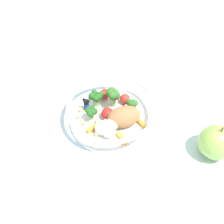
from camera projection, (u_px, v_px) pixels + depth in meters
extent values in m
plane|color=silver|center=(105.00, 124.00, 0.70)|extent=(2.40, 2.40, 0.00)
cylinder|color=white|center=(112.00, 119.00, 0.71)|extent=(0.20, 0.20, 0.01)
torus|color=white|center=(112.00, 106.00, 0.67)|extent=(0.21, 0.21, 0.01)
ellipsoid|color=#9E663D|center=(124.00, 117.00, 0.67)|extent=(0.08, 0.06, 0.05)
cylinder|color=#8EB766|center=(91.00, 116.00, 0.69)|extent=(0.01, 0.01, 0.02)
sphere|color=#23561E|center=(88.00, 111.00, 0.67)|extent=(0.01, 0.01, 0.01)
sphere|color=#23561E|center=(89.00, 111.00, 0.67)|extent=(0.01, 0.01, 0.01)
sphere|color=#23561E|center=(91.00, 113.00, 0.67)|extent=(0.02, 0.02, 0.02)
sphere|color=#23561E|center=(93.00, 112.00, 0.67)|extent=(0.01, 0.01, 0.01)
sphere|color=#23561E|center=(94.00, 111.00, 0.68)|extent=(0.02, 0.02, 0.02)
sphere|color=#23561E|center=(92.00, 108.00, 0.68)|extent=(0.01, 0.01, 0.01)
sphere|color=#23561E|center=(90.00, 109.00, 0.68)|extent=(0.01, 0.01, 0.01)
sphere|color=#23561E|center=(88.00, 110.00, 0.68)|extent=(0.01, 0.01, 0.01)
cylinder|color=#7FAD5B|center=(113.00, 101.00, 0.72)|extent=(0.01, 0.01, 0.03)
sphere|color=#2D6023|center=(110.00, 93.00, 0.69)|extent=(0.02, 0.02, 0.02)
sphere|color=#2D6023|center=(112.00, 96.00, 0.69)|extent=(0.02, 0.02, 0.02)
sphere|color=#2D6023|center=(115.00, 95.00, 0.70)|extent=(0.02, 0.02, 0.02)
sphere|color=#2D6023|center=(115.00, 92.00, 0.70)|extent=(0.02, 0.02, 0.02)
sphere|color=#2D6023|center=(112.00, 91.00, 0.70)|extent=(0.02, 0.02, 0.02)
cylinder|color=#7FAD5B|center=(132.00, 109.00, 0.71)|extent=(0.01, 0.01, 0.02)
sphere|color=#2D6023|center=(130.00, 103.00, 0.69)|extent=(0.02, 0.02, 0.02)
sphere|color=#2D6023|center=(131.00, 104.00, 0.69)|extent=(0.02, 0.02, 0.02)
sphere|color=#2D6023|center=(133.00, 106.00, 0.69)|extent=(0.01, 0.01, 0.01)
sphere|color=#2D6023|center=(134.00, 103.00, 0.69)|extent=(0.02, 0.02, 0.02)
sphere|color=#2D6023|center=(135.00, 103.00, 0.69)|extent=(0.01, 0.01, 0.01)
sphere|color=#2D6023|center=(133.00, 102.00, 0.70)|extent=(0.02, 0.02, 0.02)
sphere|color=#2D6023|center=(131.00, 102.00, 0.70)|extent=(0.01, 0.01, 0.01)
sphere|color=#2D6023|center=(129.00, 102.00, 0.70)|extent=(0.02, 0.02, 0.02)
cylinder|color=#7FAD5B|center=(96.00, 102.00, 0.72)|extent=(0.02, 0.02, 0.02)
sphere|color=#23561E|center=(92.00, 96.00, 0.70)|extent=(0.02, 0.02, 0.02)
sphere|color=#23561E|center=(96.00, 99.00, 0.70)|extent=(0.01, 0.01, 0.01)
sphere|color=#23561E|center=(98.00, 97.00, 0.70)|extent=(0.02, 0.02, 0.02)
sphere|color=#23561E|center=(100.00, 95.00, 0.71)|extent=(0.02, 0.02, 0.02)
sphere|color=#23561E|center=(94.00, 93.00, 0.71)|extent=(0.02, 0.02, 0.02)
sphere|color=silver|center=(102.00, 128.00, 0.66)|extent=(0.03, 0.03, 0.03)
sphere|color=silver|center=(107.00, 131.00, 0.65)|extent=(0.03, 0.03, 0.03)
sphere|color=silver|center=(111.00, 125.00, 0.66)|extent=(0.03, 0.03, 0.03)
sphere|color=silver|center=(104.00, 124.00, 0.67)|extent=(0.02, 0.02, 0.02)
cube|color=yellow|center=(87.00, 109.00, 0.72)|extent=(0.02, 0.02, 0.00)
cylinder|color=#1933B2|center=(87.00, 106.00, 0.71)|extent=(0.02, 0.02, 0.02)
sphere|color=black|center=(86.00, 102.00, 0.70)|extent=(0.01, 0.01, 0.01)
sphere|color=black|center=(88.00, 101.00, 0.69)|extent=(0.01, 0.01, 0.01)
sphere|color=black|center=(84.00, 100.00, 0.70)|extent=(0.01, 0.01, 0.01)
cylinder|color=orange|center=(122.00, 138.00, 0.66)|extent=(0.02, 0.04, 0.01)
cylinder|color=orange|center=(92.00, 128.00, 0.67)|extent=(0.03, 0.02, 0.01)
cylinder|color=orange|center=(141.00, 122.00, 0.69)|extent=(0.02, 0.03, 0.01)
sphere|color=red|center=(107.00, 114.00, 0.69)|extent=(0.03, 0.03, 0.03)
sphere|color=red|center=(105.00, 94.00, 0.74)|extent=(0.03, 0.03, 0.03)
sphere|color=red|center=(125.00, 99.00, 0.72)|extent=(0.03, 0.03, 0.03)
sphere|color=#D1B775|center=(97.00, 134.00, 0.66)|extent=(0.01, 0.01, 0.01)
sphere|color=tan|center=(97.00, 140.00, 0.65)|extent=(0.01, 0.01, 0.01)
sphere|color=tan|center=(78.00, 117.00, 0.70)|extent=(0.01, 0.01, 0.01)
sphere|color=#D1B775|center=(133.00, 104.00, 0.72)|extent=(0.01, 0.01, 0.01)
sphere|color=#D1B775|center=(108.00, 123.00, 0.69)|extent=(0.01, 0.01, 0.01)
sphere|color=#D1B775|center=(136.00, 101.00, 0.73)|extent=(0.01, 0.01, 0.01)
sphere|color=#D1B775|center=(80.00, 110.00, 0.71)|extent=(0.01, 0.01, 0.01)
sphere|color=tan|center=(118.00, 94.00, 0.75)|extent=(0.01, 0.01, 0.01)
sphere|color=tan|center=(98.00, 122.00, 0.69)|extent=(0.01, 0.01, 0.01)
sphere|color=#D1B775|center=(140.00, 111.00, 0.71)|extent=(0.01, 0.01, 0.01)
sphere|color=tan|center=(84.00, 125.00, 0.68)|extent=(0.01, 0.01, 0.01)
sphere|color=tan|center=(99.00, 96.00, 0.74)|extent=(0.01, 0.01, 0.01)
sphere|color=#8CB74C|center=(216.00, 142.00, 0.62)|extent=(0.08, 0.08, 0.08)
cylinder|color=brown|center=(222.00, 129.00, 0.59)|extent=(0.00, 0.00, 0.01)
cube|color=white|center=(24.00, 89.00, 0.78)|extent=(0.13, 0.14, 0.01)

